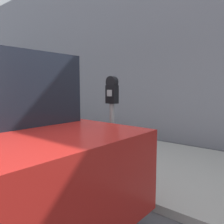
% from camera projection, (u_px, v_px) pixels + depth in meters
% --- Properties ---
extents(ground_plane, '(60.00, 60.00, 0.00)m').
position_uv_depth(ground_plane, '(31.00, 203.00, 2.79)').
color(ground_plane, '#47474C').
extents(sidewalk, '(24.00, 2.80, 0.11)m').
position_uv_depth(sidewalk, '(129.00, 157.00, 4.48)').
color(sidewalk, '#9E9B96').
rests_on(sidewalk, ground_plane).
extents(building_facade, '(24.00, 0.30, 5.61)m').
position_uv_depth(building_facade, '(174.00, 37.00, 5.76)').
color(building_facade, gray).
rests_on(building_facade, ground_plane).
extents(parking_meter, '(0.18, 0.13, 1.53)m').
position_uv_depth(parking_meter, '(112.00, 112.00, 3.38)').
color(parking_meter, gray).
rests_on(parking_meter, sidewalk).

